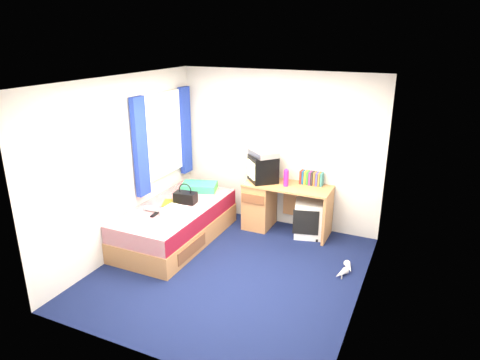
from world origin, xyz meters
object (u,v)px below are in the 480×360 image
at_px(storage_cube, 310,218).
at_px(pink_water_bottle, 286,178).
at_px(vcr, 263,153).
at_px(magazine, 170,203).
at_px(bed, 176,223).
at_px(crt_tv, 263,169).
at_px(aerosol_can, 285,177).
at_px(water_bottle, 151,209).
at_px(pillow, 199,187).
at_px(remote_control, 155,215).
at_px(towel, 175,211).
at_px(colour_swatch_fan, 158,224).
at_px(picture_frame, 321,181).
at_px(desk, 270,203).
at_px(white_heels, 345,270).
at_px(handbag, 185,197).

distance_m(storage_cube, pink_water_bottle, 0.71).
xyz_separation_m(vcr, magazine, (-1.08, -0.93, -0.65)).
bearing_deg(bed, crt_tv, 45.96).
bearing_deg(crt_tv, aerosol_can, 55.23).
height_order(pink_water_bottle, water_bottle, pink_water_bottle).
distance_m(pillow, vcr, 1.17).
xyz_separation_m(pillow, remote_control, (-0.07, -1.11, -0.05)).
bearing_deg(crt_tv, towel, -73.92).
xyz_separation_m(pink_water_bottle, magazine, (-1.47, -0.87, -0.32)).
xyz_separation_m(crt_tv, magazine, (-1.08, -0.93, -0.40)).
relative_size(pink_water_bottle, colour_swatch_fan, 1.07).
bearing_deg(towel, pillow, 100.23).
bearing_deg(bed, remote_control, -101.38).
height_order(vcr, water_bottle, vcr).
distance_m(water_bottle, colour_swatch_fan, 0.46).
xyz_separation_m(picture_frame, colour_swatch_fan, (-1.67, -1.79, -0.27)).
distance_m(pillow, magazine, 0.67).
bearing_deg(magazine, picture_frame, 30.20).
bearing_deg(magazine, aerosol_can, 34.17).
bearing_deg(aerosol_can, desk, -169.04).
bearing_deg(colour_swatch_fan, vcr, 62.74).
height_order(picture_frame, aerosol_can, aerosol_can).
relative_size(desk, white_heels, 3.02).
height_order(desk, crt_tv, crt_tv).
bearing_deg(desk, bed, -137.93).
bearing_deg(pillow, handbag, -81.96).
bearing_deg(storage_cube, colour_swatch_fan, -149.44).
xyz_separation_m(bed, towel, (0.16, -0.25, 0.32)).
relative_size(pink_water_bottle, white_heels, 0.55).
bearing_deg(aerosol_can, storage_cube, -5.68).
xyz_separation_m(vcr, colour_swatch_fan, (-0.82, -1.60, -0.65)).
bearing_deg(pink_water_bottle, colour_swatch_fan, -128.37).
bearing_deg(pillow, remote_control, -93.50).
distance_m(water_bottle, remote_control, 0.16).
bearing_deg(handbag, magazine, -153.61).
bearing_deg(storage_cube, white_heels, -64.93).
distance_m(pink_water_bottle, white_heels, 1.60).
relative_size(desk, picture_frame, 9.29).
relative_size(desk, colour_swatch_fan, 5.91).
xyz_separation_m(crt_tv, pink_water_bottle, (0.40, -0.06, -0.08)).
height_order(vcr, colour_swatch_fan, vcr).
relative_size(desk, crt_tv, 2.37).
relative_size(pink_water_bottle, handbag, 0.70).
bearing_deg(magazine, towel, -46.89).
distance_m(aerosol_can, water_bottle, 2.02).
relative_size(picture_frame, remote_control, 0.88).
bearing_deg(desk, pillow, -166.40).
bearing_deg(aerosol_can, water_bottle, -138.63).
height_order(handbag, magazine, handbag).
height_order(pillow, storage_cube, pillow).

